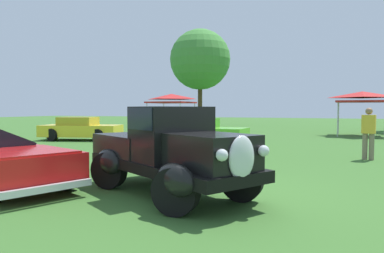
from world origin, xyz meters
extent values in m
plane|color=#386628|center=(0.00, 0.00, 0.00)|extent=(120.00, 120.00, 0.00)
cube|color=black|center=(-0.74, -0.42, 0.56)|extent=(4.25, 3.26, 0.20)
cube|color=black|center=(0.31, -1.03, 0.94)|extent=(1.85, 1.69, 0.60)
ellipsoid|color=silver|center=(0.99, -1.41, 0.92)|extent=(0.40, 0.53, 0.68)
cube|color=black|center=(-0.65, -0.48, 1.18)|extent=(1.52, 1.67, 1.04)
cube|color=black|center=(-0.65, -0.48, 1.48)|extent=(1.46, 1.66, 0.40)
cube|color=black|center=(-1.74, 0.14, 0.86)|extent=(2.23, 2.10, 0.48)
ellipsoid|color=black|center=(0.73, -0.43, 0.56)|extent=(0.98, 0.77, 0.52)
ellipsoid|color=black|center=(0.02, -1.69, 0.56)|extent=(0.98, 0.77, 0.52)
ellipsoid|color=black|center=(-1.38, 0.77, 0.56)|extent=(0.98, 0.77, 0.52)
ellipsoid|color=black|center=(-2.10, -0.48, 0.56)|extent=(0.98, 0.77, 0.52)
sphere|color=silver|center=(1.24, -1.05, 1.00)|extent=(0.18, 0.18, 0.18)
sphere|color=silver|center=(0.81, -1.81, 1.00)|extent=(0.18, 0.18, 0.18)
cylinder|color=black|center=(0.73, -0.43, 0.38)|extent=(0.76, 0.24, 0.76)
cylinder|color=black|center=(0.02, -1.69, 0.38)|extent=(0.76, 0.24, 0.76)
cylinder|color=black|center=(-1.38, 0.77, 0.38)|extent=(0.76, 0.24, 0.76)
cylinder|color=black|center=(-2.10, -0.48, 0.38)|extent=(0.76, 0.24, 0.76)
cube|color=red|center=(-4.32, -1.20, 0.57)|extent=(4.46, 3.05, 0.52)
cube|color=red|center=(-3.19, -1.63, 0.77)|extent=(2.07, 1.94, 0.20)
cube|color=black|center=(-4.07, -1.30, 0.99)|extent=(0.49, 1.19, 0.82)
cube|color=silver|center=(-2.31, -1.95, 0.28)|extent=(0.67, 1.58, 0.12)
cylinder|color=black|center=(-2.82, -0.94, 0.33)|extent=(0.66, 0.20, 0.66)
cylinder|color=black|center=(-5.24, -0.03, 0.33)|extent=(0.66, 0.20, 0.66)
cube|color=yellow|center=(-10.44, 8.63, 0.50)|extent=(4.38, 2.76, 0.60)
cube|color=gold|center=(-10.60, 8.58, 1.00)|extent=(2.12, 1.89, 0.44)
cylinder|color=black|center=(-9.05, 8.23, 0.32)|extent=(0.64, 0.22, 0.64)
cylinder|color=black|center=(-11.39, 7.55, 0.32)|extent=(0.64, 0.22, 0.64)
cube|color=#60C62D|center=(-3.86, 8.82, 0.50)|extent=(4.47, 1.76, 0.60)
cube|color=#4D9F24|center=(-4.04, 8.83, 1.00)|extent=(1.98, 1.48, 0.44)
cylinder|color=black|center=(-2.54, 8.03, 0.32)|extent=(0.64, 0.22, 0.64)
cylinder|color=black|center=(-5.21, 8.07, 0.32)|extent=(0.64, 0.22, 0.64)
cylinder|color=#283351|center=(-2.77, 4.20, 0.43)|extent=(0.16, 0.16, 0.86)
cylinder|color=#283351|center=(-2.71, 4.01, 0.43)|extent=(0.16, 0.16, 0.86)
cube|color=#4C9351|center=(-2.74, 4.11, 1.16)|extent=(0.34, 0.45, 0.60)
sphere|color=brown|center=(-2.74, 4.11, 1.58)|extent=(0.22, 0.22, 0.22)
cylinder|color=#7F7056|center=(3.00, 6.35, 0.43)|extent=(0.16, 0.16, 0.86)
cylinder|color=#7F7056|center=(3.19, 6.31, 0.43)|extent=(0.16, 0.16, 0.86)
cube|color=gold|center=(3.10, 6.33, 1.16)|extent=(0.44, 0.32, 0.60)
sphere|color=#936B4C|center=(3.10, 6.33, 1.58)|extent=(0.22, 0.22, 0.22)
cylinder|color=#B7B7BC|center=(-7.80, 17.84, 1.02)|extent=(0.05, 0.05, 2.05)
cylinder|color=#B7B7BC|center=(-7.80, 15.30, 1.02)|extent=(0.05, 0.05, 2.05)
cylinder|color=#B7B7BC|center=(-10.33, 17.84, 1.02)|extent=(0.05, 0.05, 2.05)
cylinder|color=#B7B7BC|center=(-10.33, 15.30, 1.02)|extent=(0.05, 0.05, 2.05)
cube|color=red|center=(-9.06, 16.57, 2.10)|extent=(2.82, 2.82, 0.10)
pyramid|color=red|center=(-9.06, 16.57, 2.52)|extent=(2.76, 2.76, 0.38)
cylinder|color=#B7B7BC|center=(1.95, 19.11, 1.02)|extent=(0.05, 0.05, 2.05)
cylinder|color=#B7B7BC|center=(1.95, 16.41, 1.02)|extent=(0.05, 0.05, 2.05)
cube|color=red|center=(3.30, 17.76, 2.10)|extent=(3.00, 3.00, 0.10)
pyramid|color=red|center=(3.30, 17.76, 2.52)|extent=(2.94, 2.94, 0.38)
cylinder|color=#47331E|center=(-11.16, 27.34, 2.46)|extent=(0.44, 0.44, 4.91)
sphere|color=#428938|center=(-11.16, 27.34, 6.57)|extent=(6.02, 6.02, 6.02)
camera|label=1|loc=(2.43, -6.72, 1.66)|focal=34.10mm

